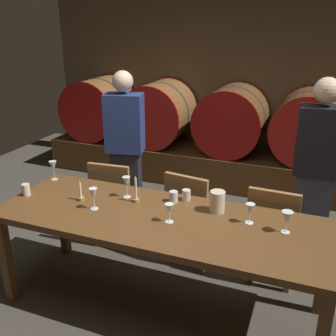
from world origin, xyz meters
name	(u,v)px	position (x,y,z in m)	size (l,w,h in m)	color
ground_plane	(154,293)	(0.00, 0.00, 0.00)	(7.42, 7.42, 0.00)	#3F3A33
back_wall	(241,75)	(0.00, 3.12, 1.38)	(5.70, 0.24, 2.75)	brown
barrel_shelf	(228,166)	(0.00, 2.57, 0.22)	(5.13, 0.90, 0.44)	brown
wine_barrel_far_left	(99,108)	(-1.98, 2.57, 0.87)	(0.88, 0.83, 0.88)	brown
wine_barrel_left	(159,113)	(-1.01, 2.57, 0.87)	(0.88, 0.83, 0.88)	brown
wine_barrel_center	(232,120)	(0.02, 2.57, 0.87)	(0.88, 0.83, 0.88)	#513319
wine_barrel_right	(309,126)	(0.98, 2.57, 0.87)	(0.88, 0.83, 0.88)	#513319
dining_table	(161,226)	(0.11, -0.11, 0.71)	(2.45, 0.86, 0.78)	brown
chair_left	(115,199)	(-0.64, 0.56, 0.49)	(0.43, 0.43, 0.88)	olive
chair_center	(191,213)	(0.13, 0.56, 0.49)	(0.45, 0.45, 0.88)	olive
chair_right	(273,230)	(0.84, 0.52, 0.49)	(0.42, 0.42, 0.88)	olive
guest_left	(125,148)	(-0.77, 1.07, 0.84)	(0.42, 0.32, 1.64)	black
guest_right	(315,172)	(1.11, 0.98, 0.86)	(0.40, 0.27, 1.68)	#33384C
candle_left	(81,195)	(-0.58, -0.08, 0.82)	(0.05, 0.05, 0.17)	olive
candle_right	(136,194)	(-0.16, 0.05, 0.84)	(0.05, 0.05, 0.22)	olive
pitcher	(217,202)	(0.47, 0.12, 0.86)	(0.11, 0.11, 0.16)	beige
wine_glass_far_left	(53,167)	(-1.03, 0.19, 0.90)	(0.07, 0.07, 0.17)	silver
wine_glass_left	(93,195)	(-0.40, -0.18, 0.90)	(0.06, 0.06, 0.17)	white
wine_glass_center_left	(126,183)	(-0.27, 0.10, 0.90)	(0.06, 0.06, 0.17)	silver
wine_glass_center_right	(169,209)	(0.20, -0.16, 0.88)	(0.06, 0.06, 0.14)	silver
wine_glass_right	(250,210)	(0.72, 0.03, 0.88)	(0.06, 0.06, 0.15)	white
wine_glass_far_right	(287,218)	(0.97, -0.01, 0.89)	(0.08, 0.08, 0.15)	silver
cup_left	(26,190)	(-1.03, -0.17, 0.83)	(0.06, 0.06, 0.10)	beige
cup_center	(174,197)	(0.11, 0.15, 0.82)	(0.07, 0.07, 0.09)	silver
cup_right	(186,195)	(0.19, 0.22, 0.82)	(0.07, 0.07, 0.09)	beige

